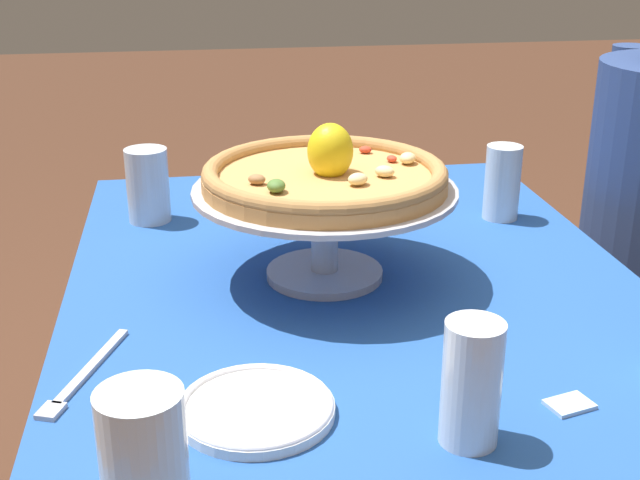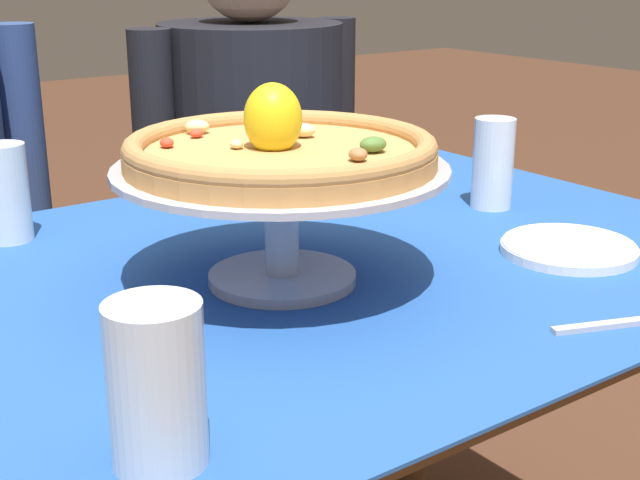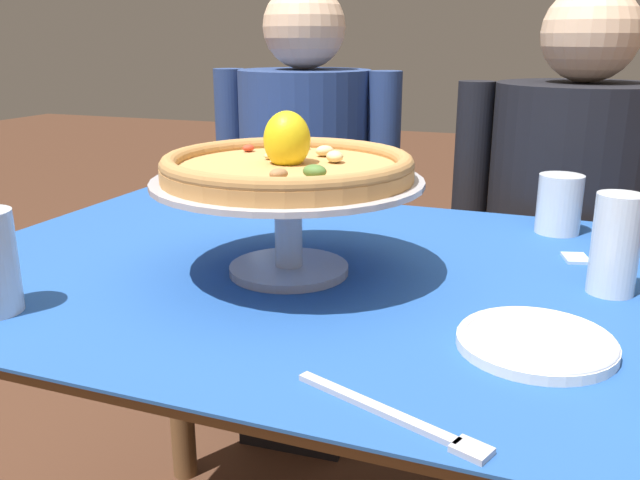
{
  "view_description": "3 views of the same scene",
  "coord_description": "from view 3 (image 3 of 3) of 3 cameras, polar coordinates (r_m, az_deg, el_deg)",
  "views": [
    {
      "loc": [
        1.11,
        -0.23,
        1.26
      ],
      "look_at": [
        -0.01,
        -0.06,
        0.81
      ],
      "focal_mm": 47.73,
      "sensor_mm": 36.0,
      "label": 1
    },
    {
      "loc": [
        -0.6,
        -0.87,
        1.11
      ],
      "look_at": [
        -0.0,
        -0.04,
        0.77
      ],
      "focal_mm": 49.72,
      "sensor_mm": 36.0,
      "label": 2
    },
    {
      "loc": [
        0.32,
        -0.9,
        1.07
      ],
      "look_at": [
        -0.03,
        0.01,
        0.77
      ],
      "focal_mm": 37.57,
      "sensor_mm": 36.0,
      "label": 3
    }
  ],
  "objects": [
    {
      "name": "pizza",
      "position": [
        0.95,
        -2.77,
        6.44
      ],
      "size": [
        0.36,
        0.36,
        0.09
      ],
      "color": "tan",
      "rests_on": "pizza_stand"
    },
    {
      "name": "diner_right",
      "position": [
        1.61,
        20.14,
        -1.87
      ],
      "size": [
        0.52,
        0.38,
        1.17
      ],
      "color": "#1E3833",
      "rests_on": "ground"
    },
    {
      "name": "side_plate",
      "position": [
        0.79,
        17.93,
        -8.22
      ],
      "size": [
        0.18,
        0.18,
        0.02
      ],
      "color": "white",
      "rests_on": "dining_table"
    },
    {
      "name": "dining_table",
      "position": [
        1.05,
        1.28,
        -8.18
      ],
      "size": [
        1.21,
        0.85,
        0.73
      ],
      "color": "brown",
      "rests_on": "ground"
    },
    {
      "name": "diner_left",
      "position": [
        1.77,
        -1.25,
        0.72
      ],
      "size": [
        0.49,
        0.35,
        1.19
      ],
      "color": "black",
      "rests_on": "ground"
    },
    {
      "name": "water_glass_side_right",
      "position": [
        0.98,
        23.81,
        -0.76
      ],
      "size": [
        0.06,
        0.06,
        0.14
      ],
      "color": "white",
      "rests_on": "dining_table"
    },
    {
      "name": "water_glass_back_right",
      "position": [
        1.26,
        19.68,
        2.64
      ],
      "size": [
        0.08,
        0.08,
        0.1
      ],
      "color": "white",
      "rests_on": "dining_table"
    },
    {
      "name": "pizza_stand",
      "position": [
        0.96,
        -2.73,
        2.99
      ],
      "size": [
        0.39,
        0.39,
        0.14
      ],
      "color": "#B7B7C1",
      "rests_on": "dining_table"
    },
    {
      "name": "sugar_packet",
      "position": [
        1.12,
        20.96,
        -1.46
      ],
      "size": [
        0.05,
        0.06,
        0.0
      ],
      "primitive_type": "cube",
      "rotation": [
        0.0,
        0.0,
        1.83
      ],
      "color": "silver",
      "rests_on": "dining_table"
    },
    {
      "name": "dinner_fork",
      "position": [
        0.63,
        6.6,
        -14.76
      ],
      "size": [
        0.2,
        0.09,
        0.01
      ],
      "color": "#B7B7C1",
      "rests_on": "dining_table"
    },
    {
      "name": "water_glass_back_left",
      "position": [
        1.37,
        -4.9,
        5.22
      ],
      "size": [
        0.06,
        0.06,
        0.13
      ],
      "color": "silver",
      "rests_on": "dining_table"
    }
  ]
}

